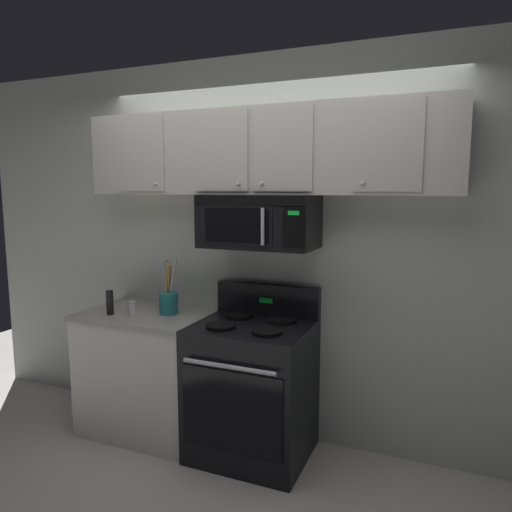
{
  "coord_description": "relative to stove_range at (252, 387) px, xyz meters",
  "views": [
    {
      "loc": [
        1.19,
        -2.36,
        1.79
      ],
      "look_at": [
        0.0,
        0.49,
        1.35
      ],
      "focal_mm": 33.31,
      "sensor_mm": 36.0,
      "label": 1
    }
  ],
  "objects": [
    {
      "name": "ground_plane",
      "position": [
        0.0,
        -0.42,
        -0.47
      ],
      "size": [
        8.0,
        8.0,
        0.0
      ],
      "primitive_type": "plane",
      "color": "beige"
    },
    {
      "name": "counter_segment",
      "position": [
        -0.84,
        0.01,
        -0.02
      ],
      "size": [
        0.93,
        0.65,
        0.9
      ],
      "color": "white",
      "rests_on": "ground_plane"
    },
    {
      "name": "salt_shaker",
      "position": [
        -0.89,
        -0.1,
        0.48
      ],
      "size": [
        0.05,
        0.05,
        0.1
      ],
      "color": "white",
      "rests_on": "counter_segment"
    },
    {
      "name": "stove_range",
      "position": [
        0.0,
        0.0,
        0.0
      ],
      "size": [
        0.76,
        0.69,
        1.12
      ],
      "color": "black",
      "rests_on": "ground_plane"
    },
    {
      "name": "over_range_microwave",
      "position": [
        -0.0,
        0.12,
        1.11
      ],
      "size": [
        0.76,
        0.43,
        0.35
      ],
      "color": "black"
    },
    {
      "name": "back_wall",
      "position": [
        0.0,
        0.37,
        0.88
      ],
      "size": [
        5.2,
        0.1,
        2.7
      ],
      "primitive_type": "cube",
      "color": "silver",
      "rests_on": "ground_plane"
    },
    {
      "name": "pepper_mill",
      "position": [
        -1.04,
        -0.15,
        0.52
      ],
      "size": [
        0.05,
        0.05,
        0.17
      ],
      "primitive_type": "cylinder",
      "color": "black",
      "rests_on": "counter_segment"
    },
    {
      "name": "utensil_crock_teal",
      "position": [
        -0.66,
        0.03,
        0.53
      ],
      "size": [
        0.13,
        0.13,
        0.4
      ],
      "color": "teal",
      "rests_on": "counter_segment"
    },
    {
      "name": "upper_cabinets",
      "position": [
        -0.0,
        0.15,
        1.56
      ],
      "size": [
        2.5,
        0.36,
        0.55
      ],
      "color": "#BCB7AD"
    }
  ]
}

